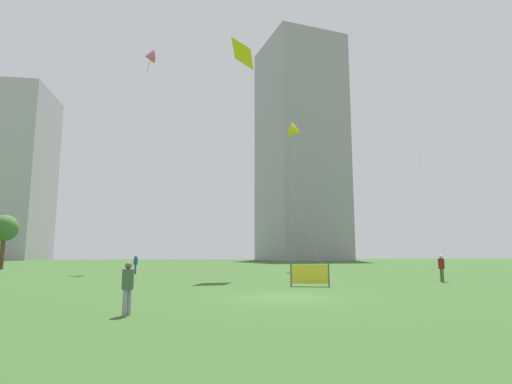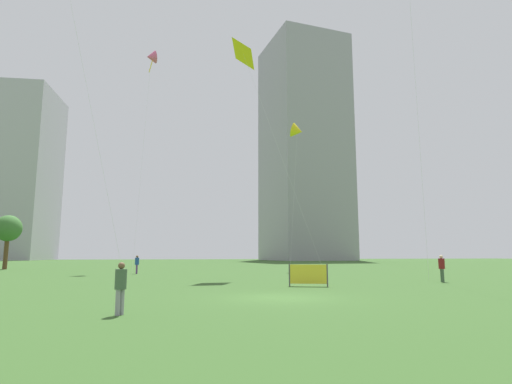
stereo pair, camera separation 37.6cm
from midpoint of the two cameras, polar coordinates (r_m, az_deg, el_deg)
ground at (r=17.87m, az=4.12°, el=-14.24°), size 280.00×280.00×0.00m
person_standing_0 at (r=30.26m, az=24.39°, el=-9.25°), size 0.39×0.39×1.75m
person_standing_2 at (r=13.35m, az=-17.25°, el=-11.98°), size 0.34×0.34×1.55m
person_standing_3 at (r=40.73m, az=-15.72°, el=-9.35°), size 0.38×0.38×1.70m
kite_flying_0 at (r=40.92m, az=-1.38°, el=18.28°), size 7.51×4.52×21.23m
kite_flying_2 at (r=55.88m, az=-13.95°, el=17.47°), size 1.69×11.25×26.95m
kite_flying_4 at (r=51.68m, az=5.87°, el=8.31°), size 4.11×6.83×17.75m
park_tree_0 at (r=59.41m, az=-30.66°, el=-4.37°), size 3.16×3.16×6.55m
distant_highrise_0 at (r=134.41m, az=6.68°, el=5.89°), size 24.95×26.70×70.24m
distant_highrise_1 at (r=158.45m, az=-29.01°, el=2.16°), size 19.07×26.60×56.45m
event_banner at (r=24.14m, az=7.61°, el=-11.10°), size 2.06×0.83×1.27m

